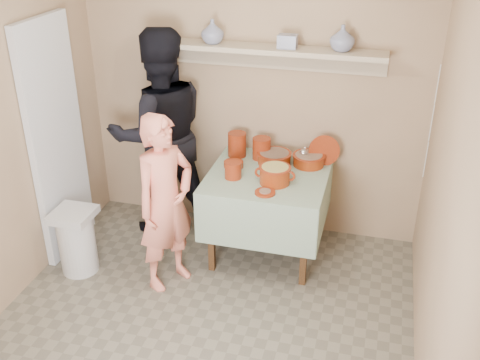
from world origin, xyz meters
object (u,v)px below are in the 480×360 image
(person_helper, at_px, (161,135))
(trash_bin, at_px, (77,241))
(person_cook, at_px, (166,203))
(serving_table, at_px, (268,186))
(cazuela_rice, at_px, (275,173))

(person_helper, height_order, trash_bin, person_helper)
(person_cook, bearing_deg, person_helper, 52.53)
(serving_table, bearing_deg, cazuela_rice, -60.87)
(person_helper, bearing_deg, trash_bin, 29.32)
(trash_bin, bearing_deg, person_cook, 4.39)
(person_cook, bearing_deg, trash_bin, 123.19)
(cazuela_rice, height_order, trash_bin, cazuela_rice)
(person_helper, bearing_deg, person_cook, 80.95)
(serving_table, relative_size, trash_bin, 1.74)
(trash_bin, bearing_deg, serving_table, 24.70)
(person_cook, distance_m, person_helper, 0.87)
(cazuela_rice, bearing_deg, person_helper, 163.67)
(person_helper, relative_size, trash_bin, 3.33)
(person_cook, height_order, cazuela_rice, person_cook)
(person_cook, xyz_separation_m, person_helper, (-0.34, 0.77, 0.22))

